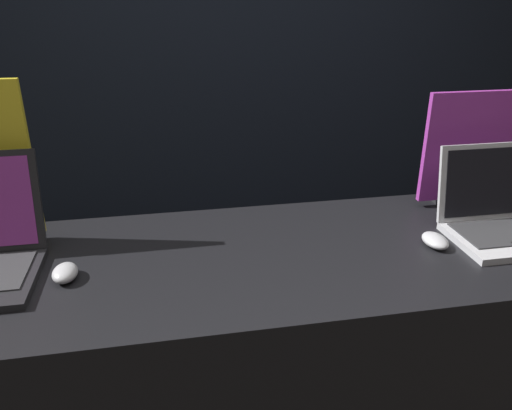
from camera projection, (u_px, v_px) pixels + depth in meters
wall_back at (206, 27)px, 2.53m from camera, size 8.00×0.05×2.80m
display_counter at (262, 378)px, 1.57m from camera, size 2.00×0.67×0.90m
mouse_front at (65, 273)px, 1.26m from camera, size 0.06×0.09×0.04m
laptop_back at (507, 215)px, 1.49m from camera, size 0.37×0.28×0.25m
mouse_back at (435, 241)px, 1.43m from camera, size 0.07×0.10×0.03m
promo_stand_back at (470, 153)px, 1.65m from camera, size 0.33×0.07×0.39m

